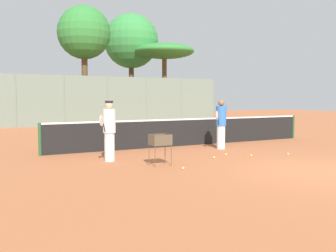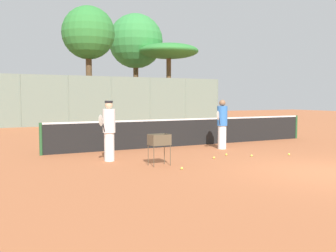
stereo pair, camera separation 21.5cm
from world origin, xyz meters
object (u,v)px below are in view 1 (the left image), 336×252
object	(u,v)px
tennis_net	(189,131)
player_red_cap	(221,124)
player_white_outfit	(109,130)
ball_cart	(160,142)
parked_car	(116,113)

from	to	relation	value
tennis_net	player_red_cap	world-z (taller)	player_red_cap
tennis_net	player_red_cap	bearing A→B (deg)	-72.28
player_white_outfit	player_red_cap	xyz separation A→B (m)	(4.62, 0.70, 0.00)
ball_cart	player_white_outfit	bearing A→B (deg)	124.67
tennis_net	player_white_outfit	bearing A→B (deg)	-152.62
tennis_net	player_white_outfit	distance (m)	4.69
player_red_cap	parked_car	bearing A→B (deg)	-137.63
tennis_net	parked_car	world-z (taller)	parked_car
player_red_cap	ball_cart	world-z (taller)	player_red_cap
tennis_net	parked_car	bearing A→B (deg)	78.41
player_red_cap	parked_car	distance (m)	18.08
ball_cart	parked_car	bearing A→B (deg)	71.82
tennis_net	ball_cart	bearing A→B (deg)	-131.93
ball_cart	parked_car	world-z (taller)	parked_car
parked_car	ball_cart	bearing A→B (deg)	-108.18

